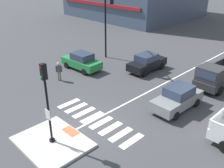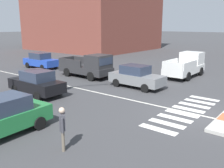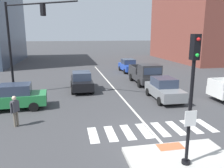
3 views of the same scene
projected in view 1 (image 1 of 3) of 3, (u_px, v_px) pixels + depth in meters
ground_plane at (87, 125)px, 15.87m from camera, size 300.00×300.00×0.00m
traffic_island at (52, 142)px, 14.24m from camera, size 4.06×3.26×0.15m
tactile_pad_front at (71, 131)px, 15.02m from camera, size 1.10×0.60×0.01m
signal_pole at (47, 97)px, 13.00m from camera, size 0.44×0.38×4.65m
crosswalk_stripe_a at (69, 103)px, 18.34m from camera, size 0.44×1.80×0.01m
crosswalk_stripe_b at (76, 108)px, 17.78m from camera, size 0.44×1.80×0.01m
crosswalk_stripe_c at (84, 112)px, 17.22m from camera, size 0.44×1.80×0.01m
crosswalk_stripe_d at (92, 117)px, 16.67m from camera, size 0.44×1.80×0.01m
crosswalk_stripe_e at (101, 123)px, 16.11m from camera, size 0.44×1.80×0.01m
crosswalk_stripe_f at (111, 128)px, 15.55m from camera, size 0.44×1.80×0.01m
crosswalk_stripe_g at (121, 134)px, 14.99m from camera, size 0.44×1.80×0.01m
crosswalk_stripe_h at (132, 141)px, 14.44m from camera, size 0.44×1.80×0.01m
lane_centre_line at (173, 79)px, 22.29m from camera, size 0.14×28.00×0.01m
traffic_light_mast at (107, 15)px, 24.36m from camera, size 5.31×3.61×7.13m
car_black_westbound_far at (147, 62)px, 23.69m from camera, size 1.85×4.10×1.64m
car_green_cross_left at (82, 61)px, 24.01m from camera, size 4.18×2.01×1.64m
car_grey_eastbound_mid at (177, 98)px, 17.40m from camera, size 1.95×4.15×1.64m
pickup_truck_charcoal_eastbound_far at (216, 76)px, 20.36m from camera, size 2.15×5.14×2.08m
pedestrian_at_curb_left at (59, 70)px, 21.57m from camera, size 0.40×0.44×1.67m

